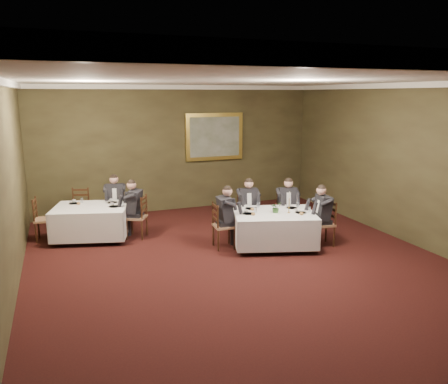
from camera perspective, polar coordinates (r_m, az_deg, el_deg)
ground at (r=8.30m, az=3.47°, el=-10.43°), size 10.00×10.00×0.00m
ceiling at (r=7.64m, az=3.83°, el=14.50°), size 8.00×10.00×0.10m
back_wall at (r=12.45m, az=-5.98°, el=5.66°), size 8.00×0.10×3.50m
left_wall at (r=7.15m, az=-26.98°, el=-0.86°), size 0.10×10.00×3.50m
right_wall at (r=10.10m, az=24.80°, el=2.94°), size 0.10×10.00×3.50m
crown_molding at (r=7.64m, az=3.83°, el=14.05°), size 8.00×10.00×0.12m
table_main at (r=9.55m, az=6.52°, el=-4.49°), size 2.05×1.77×0.67m
table_second at (r=10.42m, az=-16.96°, el=-3.50°), size 1.91×1.64×0.67m
chair_main_backleft at (r=10.37m, az=3.06°, el=-3.99°), size 0.50×0.49×1.00m
diner_main_backleft at (r=10.30m, az=3.10°, el=-2.79°), size 0.47×0.54×1.35m
chair_main_backright at (r=10.52m, az=8.12°, el=-3.86°), size 0.53×0.51×1.00m
diner_main_backright at (r=10.45m, az=8.18°, el=-2.67°), size 0.50×0.56×1.35m
chair_main_endleft at (r=9.46m, az=-0.09°, el=-5.62°), size 0.44×0.46×1.00m
diner_main_endleft at (r=9.40m, az=-0.03°, el=-4.29°), size 0.50×0.44×1.35m
chair_main_endright at (r=9.85m, az=12.81°, el=-5.20°), size 0.47×0.49×1.00m
diner_main_endright at (r=9.78m, az=12.82°, el=-3.93°), size 0.53×0.46×1.35m
chair_sec_backleft at (r=11.35m, az=-18.26°, el=-3.16°), size 0.55×0.53×1.00m
chair_sec_backright at (r=11.19m, az=-13.89°, el=-3.11°), size 0.51×0.50×1.00m
diner_sec_backright at (r=11.12m, az=-13.96°, el=-1.99°), size 0.49×0.55×1.35m
chair_sec_endright at (r=10.31m, az=-11.26°, el=-4.32°), size 0.58×0.59×1.00m
diner_sec_endright at (r=10.25m, az=-11.38°, el=-3.10°), size 0.61×0.58×1.35m
chair_sec_endleft at (r=10.72m, az=-22.33°, el=-4.39°), size 0.47×0.49×1.00m
centerpiece at (r=9.43m, az=6.78°, el=-1.95°), size 0.28×0.26×0.25m
candlestick at (r=9.43m, az=8.49°, el=-1.67°), size 0.07×0.07×0.48m
place_setting_table_main at (r=9.77m, az=3.69°, el=-1.92°), size 0.33×0.31×0.14m
place_setting_table_second at (r=10.78m, az=-18.74°, el=-1.19°), size 0.33×0.31×0.14m
painting at (r=12.67m, az=-1.25°, el=7.23°), size 1.72×0.09×1.35m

